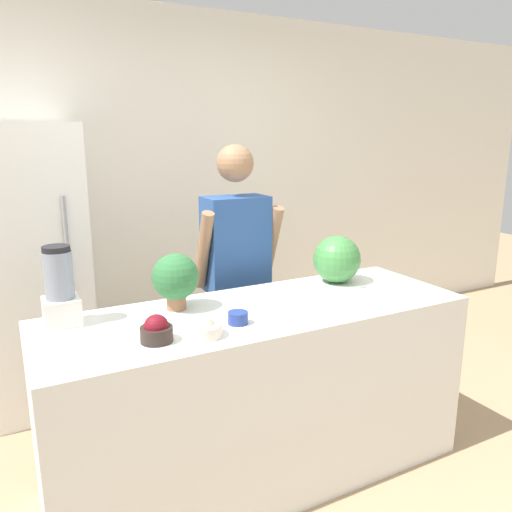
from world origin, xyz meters
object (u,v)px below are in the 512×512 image
(blender, at_px, (60,290))
(bowl_cherries, at_px, (156,331))
(potted_plant, at_px, (175,278))
(bowl_cream, at_px, (204,328))
(watermelon, at_px, (337,259))
(person, at_px, (236,279))
(bowl_small_blue, at_px, (238,318))
(refrigerator, at_px, (27,271))

(blender, bearing_deg, bowl_cherries, -50.47)
(potted_plant, bearing_deg, bowl_cream, -91.60)
(bowl_cream, distance_m, potted_plant, 0.39)
(bowl_cherries, distance_m, potted_plant, 0.40)
(bowl_cream, bearing_deg, watermelon, 20.37)
(watermelon, distance_m, potted_plant, 0.92)
(person, distance_m, bowl_cherries, 1.07)
(watermelon, bearing_deg, bowl_small_blue, -158.97)
(person, height_order, blender, person)
(bowl_cherries, bearing_deg, potted_plant, 59.37)
(bowl_cherries, bearing_deg, bowl_cream, -10.46)
(refrigerator, bearing_deg, bowl_cherries, -75.23)
(watermelon, bearing_deg, potted_plant, 178.53)
(person, bearing_deg, bowl_cherries, -132.90)
(person, distance_m, bowl_small_blue, 0.84)
(refrigerator, bearing_deg, watermelon, -37.40)
(bowl_cherries, relative_size, blender, 0.37)
(refrigerator, bearing_deg, potted_plant, -62.62)
(watermelon, distance_m, bowl_cherries, 1.16)
(watermelon, height_order, bowl_small_blue, watermelon)
(refrigerator, bearing_deg, blender, -86.00)
(refrigerator, distance_m, person, 1.30)
(person, bearing_deg, blender, -158.47)
(refrigerator, distance_m, bowl_cream, 1.60)
(refrigerator, bearing_deg, bowl_small_blue, -62.14)
(refrigerator, bearing_deg, bowl_cream, -69.03)
(person, height_order, bowl_cream, person)
(bowl_cherries, height_order, bowl_cream, bowl_cherries)
(bowl_cherries, height_order, blender, blender)
(watermelon, height_order, blender, blender)
(person, xyz_separation_m, watermelon, (0.39, -0.47, 0.18))
(person, relative_size, watermelon, 6.34)
(person, xyz_separation_m, bowl_cherries, (-0.73, -0.78, 0.08))
(bowl_cherries, bearing_deg, blender, 129.53)
(watermelon, xyz_separation_m, potted_plant, (-0.92, 0.02, 0.01))
(bowl_small_blue, bearing_deg, refrigerator, 117.86)
(refrigerator, height_order, blender, refrigerator)
(watermelon, bearing_deg, blender, 177.44)
(person, relative_size, potted_plant, 6.10)
(bowl_cherries, xyz_separation_m, bowl_small_blue, (0.37, 0.02, -0.02))
(bowl_cream, bearing_deg, refrigerator, 110.97)
(person, xyz_separation_m, potted_plant, (-0.53, -0.45, 0.19))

